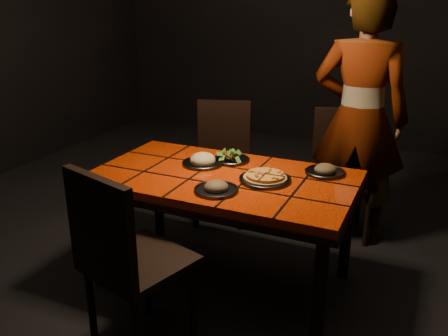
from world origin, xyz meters
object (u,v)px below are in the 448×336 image
at_px(chair_far_right, 342,164).
at_px(diner, 360,119).
at_px(dining_table, 223,187).
at_px(plate_pizza, 265,178).
at_px(chair_far_left, 222,153).
at_px(chair_near, 123,254).
at_px(plate_pasta, 203,161).

distance_m(chair_far_right, diner, 0.41).
xyz_separation_m(dining_table, diner, (0.64, 0.99, 0.27)).
xyz_separation_m(dining_table, plate_pizza, (0.27, 0.02, 0.10)).
relative_size(dining_table, chair_far_right, 1.65).
bearing_deg(chair_far_left, plate_pizza, -69.63).
relative_size(chair_near, plate_pizza, 3.32).
bearing_deg(chair_far_left, dining_table, -82.24).
relative_size(dining_table, chair_far_left, 1.65).
distance_m(chair_far_left, diner, 1.14).
bearing_deg(plate_pasta, chair_near, -87.65).
relative_size(diner, plate_pasta, 7.01).
height_order(chair_near, plate_pizza, chair_near).
distance_m(dining_table, chair_far_right, 1.19).
bearing_deg(plate_pizza, chair_near, -117.13).
height_order(chair_far_right, diner, diner).
height_order(chair_far_left, plate_pasta, chair_far_left).
relative_size(chair_far_right, plate_pizza, 3.14).
bearing_deg(chair_far_right, dining_table, -136.20).
xyz_separation_m(diner, plate_pasta, (-0.85, -0.86, -0.17)).
relative_size(dining_table, chair_near, 1.56).
bearing_deg(chair_far_right, chair_near, -129.83).
xyz_separation_m(chair_near, plate_pizza, (0.43, 0.84, 0.17)).
bearing_deg(diner, chair_far_left, 1.52).
bearing_deg(chair_near, chair_far_left, -64.88).
bearing_deg(chair_near, diner, -97.52).
height_order(chair_far_left, diner, diner).
xyz_separation_m(dining_table, chair_far_left, (-0.43, 0.93, -0.11)).
relative_size(dining_table, diner, 0.86).
bearing_deg(diner, plate_pasta, 43.87).
relative_size(dining_table, plate_pizza, 5.19).
distance_m(chair_near, diner, 2.02).
distance_m(plate_pizza, plate_pasta, 0.48).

